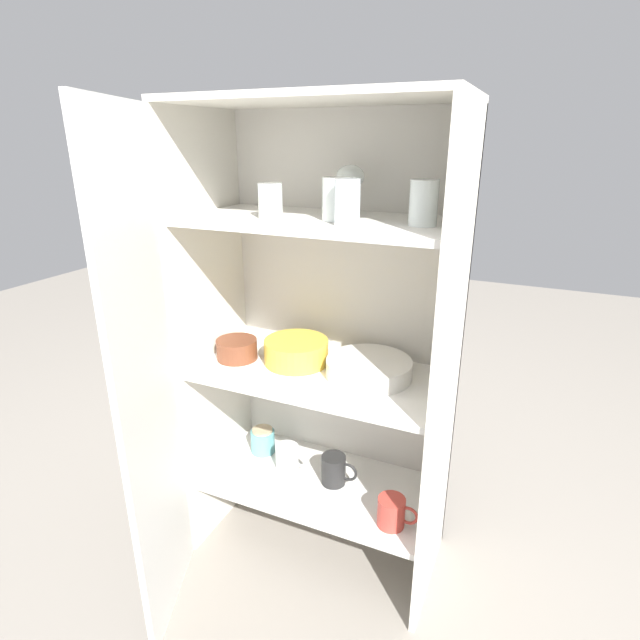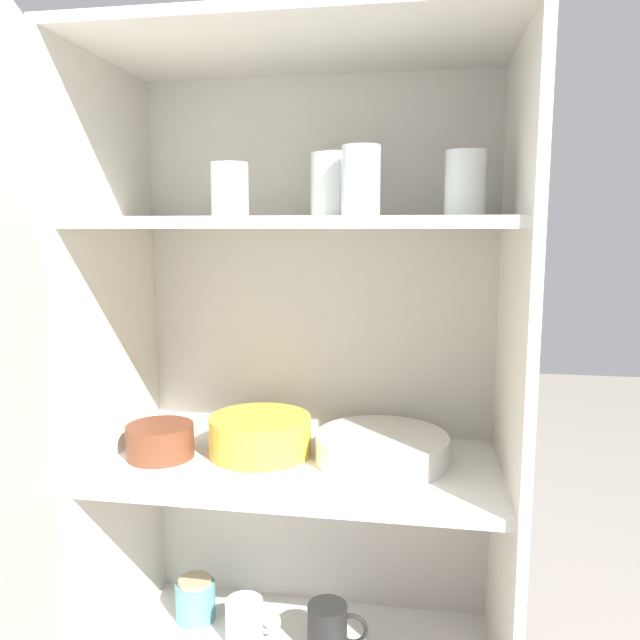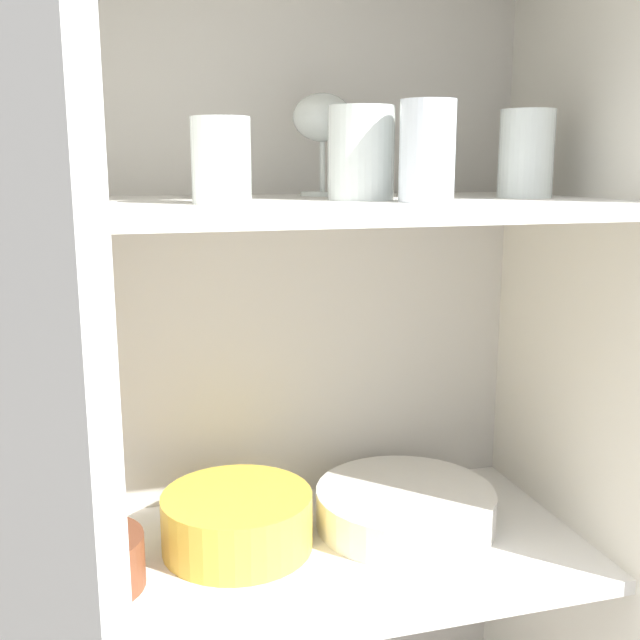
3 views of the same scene
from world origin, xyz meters
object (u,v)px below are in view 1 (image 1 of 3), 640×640
serving_bowl_small (237,348)px  storage_jar (263,440)px  plate_stack_white (369,368)px  coffee_mug_primary (288,457)px  mixing_bowl_large (296,350)px

serving_bowl_small → storage_jar: (0.03, 0.09, -0.40)m
plate_stack_white → storage_jar: plate_stack_white is taller
plate_stack_white → storage_jar: bearing=174.4°
plate_stack_white → coffee_mug_primary: bearing=-177.6°
serving_bowl_small → plate_stack_white: bearing=6.5°
coffee_mug_primary → storage_jar: bearing=158.3°
serving_bowl_small → mixing_bowl_large: bearing=14.8°
mixing_bowl_large → coffee_mug_primary: mixing_bowl_large is taller
storage_jar → coffee_mug_primary: bearing=-21.7°
serving_bowl_small → coffee_mug_primary: size_ratio=1.12×
storage_jar → plate_stack_white: bearing=-5.6°
plate_stack_white → mixing_bowl_large: bearing=179.8°
plate_stack_white → mixing_bowl_large: 0.24m
serving_bowl_small → storage_jar: size_ratio=1.42×
mixing_bowl_large → storage_jar: 0.44m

